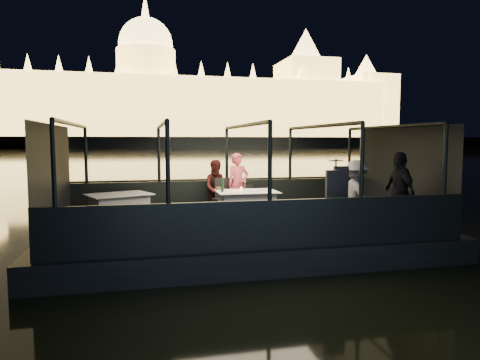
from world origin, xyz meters
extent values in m
plane|color=black|center=(0.00, 80.00, 0.00)|extent=(500.00, 500.00, 0.00)
cube|color=black|center=(0.00, 0.00, 0.00)|extent=(8.60, 4.40, 1.00)
cube|color=black|center=(0.00, 0.00, 0.48)|extent=(8.00, 4.00, 0.04)
cube|color=black|center=(0.00, 2.00, 0.95)|extent=(8.00, 0.08, 0.90)
cube|color=black|center=(0.00, -2.00, 0.95)|extent=(8.00, 0.08, 0.90)
cube|color=#423D33|center=(0.00, 210.00, 1.00)|extent=(400.00, 140.00, 6.00)
cube|color=silver|center=(0.20, 0.58, 0.89)|extent=(1.47, 1.07, 0.77)
cube|color=beige|center=(-2.76, 0.95, 0.89)|extent=(1.66, 1.46, 0.74)
cube|color=black|center=(-0.21, 1.32, 0.95)|extent=(0.59, 0.59, 1.00)
cube|color=black|center=(0.45, 1.47, 0.95)|extent=(0.47, 0.47, 0.80)
imported|color=#CB4A59|center=(0.21, 1.54, 1.25)|extent=(0.66, 0.51, 1.65)
imported|color=#391310|center=(-0.34, 1.62, 1.25)|extent=(0.77, 0.64, 1.47)
imported|color=silver|center=(2.30, -0.88, 1.35)|extent=(0.66, 1.06, 1.56)
imported|color=black|center=(3.19, -1.11, 1.35)|extent=(0.46, 1.03, 1.73)
cylinder|color=#14391F|center=(-0.40, 0.53, 1.42)|extent=(0.07, 0.07, 0.32)
cylinder|color=brown|center=(-0.40, 0.92, 1.31)|extent=(0.20, 0.20, 0.07)
cylinder|color=#F98E3E|center=(0.11, 0.74, 1.31)|extent=(0.05, 0.05, 0.07)
cylinder|color=white|center=(0.29, 0.56, 1.27)|extent=(0.28, 0.28, 0.01)
cylinder|color=silver|center=(-0.40, 0.91, 1.27)|extent=(0.33, 0.33, 0.02)
camera|label=1|loc=(-2.21, -9.30, 2.46)|focal=32.00mm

